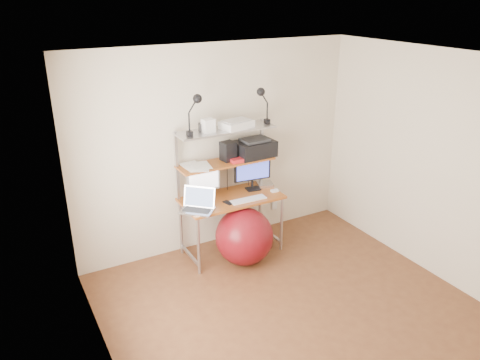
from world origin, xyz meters
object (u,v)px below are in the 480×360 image
at_px(printer, 255,148).
at_px(monitor_black, 252,171).
at_px(laptop, 198,205).
at_px(exercise_ball, 244,236).
at_px(monitor_silver, 203,180).

bearing_deg(printer, monitor_black, -143.82).
height_order(monitor_black, laptop, monitor_black).
relative_size(monitor_black, exercise_ball, 0.69).
bearing_deg(monitor_silver, printer, 9.73).
bearing_deg(exercise_ball, printer, 48.08).
height_order(monitor_silver, printer, printer).
distance_m(monitor_black, printer, 0.29).
bearing_deg(monitor_black, printer, 44.78).
height_order(monitor_black, exercise_ball, monitor_black).
height_order(printer, exercise_ball, printer).
distance_m(printer, exercise_ball, 1.08).
distance_m(monitor_silver, exercise_ball, 0.82).
height_order(monitor_silver, monitor_black, monitor_black).
bearing_deg(printer, monitor_silver, 178.74).
xyz_separation_m(monitor_silver, printer, (0.70, 0.01, 0.28)).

